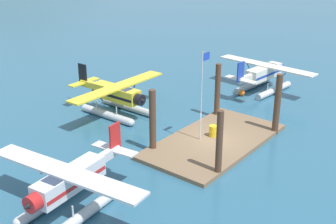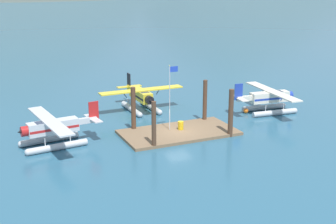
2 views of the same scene
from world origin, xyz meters
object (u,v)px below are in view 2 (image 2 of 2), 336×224
fuel_drum (181,125)px  flagpole (171,90)px  seaplane_cream_stbd_fwd (270,100)px  seaplane_yellow_bow_centre (141,98)px  mooring_buoy (246,111)px  seaplane_silver_port_fwd (53,130)px

fuel_drum → flagpole: bearing=155.4°
seaplane_cream_stbd_fwd → seaplane_yellow_bow_centre: same height
fuel_drum → seaplane_yellow_bow_centre: bearing=94.7°
mooring_buoy → seaplane_cream_stbd_fwd: 3.10m
flagpole → seaplane_yellow_bow_centre: 9.53m
seaplane_cream_stbd_fwd → seaplane_yellow_bow_centre: (-13.65, 7.19, 0.00)m
flagpole → mooring_buoy: 12.23m
mooring_buoy → seaplane_cream_stbd_fwd: seaplane_cream_stbd_fwd is taller
seaplane_yellow_bow_centre → seaplane_cream_stbd_fwd: bearing=-27.8°
flagpole → seaplane_yellow_bow_centre: size_ratio=0.65×
seaplane_cream_stbd_fwd → seaplane_silver_port_fwd: size_ratio=1.00×
flagpole → seaplane_cream_stbd_fwd: flagpole is taller
flagpole → fuel_drum: bearing=-24.6°
seaplane_yellow_bow_centre → seaplane_silver_port_fwd: (-12.11, -8.25, 0.00)m
seaplane_cream_stbd_fwd → flagpole: bearing=-172.3°
flagpole → seaplane_yellow_bow_centre: (0.18, 9.07, -2.91)m
seaplane_yellow_bow_centre → mooring_buoy: bearing=-29.8°
seaplane_yellow_bow_centre → fuel_drum: bearing=-85.3°
fuel_drum → seaplane_cream_stbd_fwd: 13.11m
flagpole → seaplane_silver_port_fwd: 12.31m
flagpole → fuel_drum: (0.95, -0.44, -3.75)m
fuel_drum → seaplane_yellow_bow_centre: seaplane_yellow_bow_centre is taller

